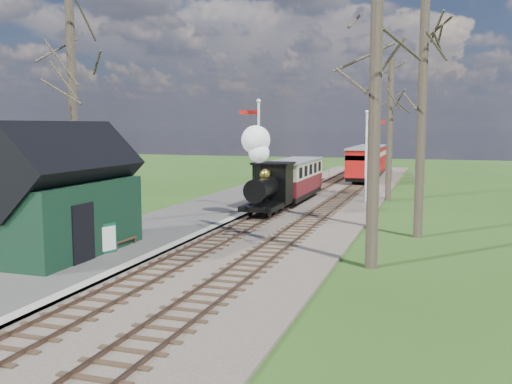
# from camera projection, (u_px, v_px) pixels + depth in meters

# --- Properties ---
(ground) EXTENTS (140.00, 140.00, 0.00)m
(ground) POSITION_uv_depth(u_px,v_px,m) (107.00, 301.00, 15.70)
(ground) COLOR #2D4C17
(ground) RESTS_ON ground
(distant_hills) EXTENTS (114.40, 48.00, 22.02)m
(distant_hills) POSITION_uv_depth(u_px,v_px,m) (380.00, 279.00, 78.01)
(distant_hills) COLOR #385B23
(distant_hills) RESTS_ON ground
(ballast_bed) EXTENTS (8.00, 60.00, 0.10)m
(ballast_bed) POSITION_uv_depth(u_px,v_px,m) (317.00, 201.00, 36.09)
(ballast_bed) COLOR brown
(ballast_bed) RESTS_ON ground
(track_near) EXTENTS (1.60, 60.00, 0.15)m
(track_near) POSITION_uv_depth(u_px,v_px,m) (297.00, 199.00, 36.48)
(track_near) COLOR brown
(track_near) RESTS_ON ground
(track_far) EXTENTS (1.60, 60.00, 0.15)m
(track_far) POSITION_uv_depth(u_px,v_px,m) (338.00, 201.00, 35.68)
(track_far) COLOR brown
(track_far) RESTS_ON ground
(platform) EXTENTS (5.00, 44.00, 0.20)m
(platform) POSITION_uv_depth(u_px,v_px,m) (196.00, 215.00, 29.99)
(platform) COLOR #474442
(platform) RESTS_ON ground
(coping_strip) EXTENTS (0.40, 44.00, 0.21)m
(coping_strip) POSITION_uv_depth(u_px,v_px,m) (238.00, 217.00, 29.28)
(coping_strip) COLOR #B2AD9E
(coping_strip) RESTS_ON ground
(station_shed) EXTENTS (3.25, 6.30, 4.78)m
(station_shed) POSITION_uv_depth(u_px,v_px,m) (63.00, 197.00, 20.52)
(station_shed) COLOR black
(station_shed) RESTS_ON platform
(semaphore_near) EXTENTS (1.22, 0.24, 6.22)m
(semaphore_near) POSITION_uv_depth(u_px,v_px,m) (257.00, 147.00, 30.63)
(semaphore_near) COLOR silver
(semaphore_near) RESTS_ON ground
(semaphore_far) EXTENTS (1.22, 0.24, 5.72)m
(semaphore_far) POSITION_uv_depth(u_px,v_px,m) (368.00, 149.00, 34.76)
(semaphore_far) COLOR silver
(semaphore_far) RESTS_ON ground
(bare_trees) EXTENTS (15.51, 22.39, 12.00)m
(bare_trees) POSITION_uv_depth(u_px,v_px,m) (262.00, 116.00, 24.22)
(bare_trees) COLOR #382D23
(bare_trees) RESTS_ON ground
(fence_line) EXTENTS (12.60, 0.08, 1.00)m
(fence_line) POSITION_uv_depth(u_px,v_px,m) (339.00, 174.00, 49.56)
(fence_line) COLOR slate
(fence_line) RESTS_ON ground
(locomotive) EXTENTS (1.84, 4.30, 4.61)m
(locomotive) POSITION_uv_depth(u_px,v_px,m) (266.00, 177.00, 29.74)
(locomotive) COLOR black
(locomotive) RESTS_ON ground
(coach) EXTENTS (2.15, 7.38, 2.27)m
(coach) POSITION_uv_depth(u_px,v_px,m) (294.00, 178.00, 35.53)
(coach) COLOR black
(coach) RESTS_ON ground
(red_carriage_a) EXTENTS (2.27, 5.63, 2.39)m
(red_carriage_a) POSITION_uv_depth(u_px,v_px,m) (363.00, 164.00, 46.81)
(red_carriage_a) COLOR black
(red_carriage_a) RESTS_ON ground
(red_carriage_b) EXTENTS (2.27, 5.63, 2.39)m
(red_carriage_b) POSITION_uv_depth(u_px,v_px,m) (371.00, 160.00, 52.01)
(red_carriage_b) COLOR black
(red_carriage_b) RESTS_ON ground
(sign_board) EXTENTS (0.32, 0.73, 1.09)m
(sign_board) POSITION_uv_depth(u_px,v_px,m) (108.00, 238.00, 20.64)
(sign_board) COLOR #0E432E
(sign_board) RESTS_ON platform
(bench) EXTENTS (0.49, 1.44, 0.81)m
(bench) POSITION_uv_depth(u_px,v_px,m) (120.00, 236.00, 21.93)
(bench) COLOR #402817
(bench) RESTS_ON platform
(person) EXTENTS (0.37, 0.52, 1.35)m
(person) POSITION_uv_depth(u_px,v_px,m) (125.00, 228.00, 22.07)
(person) COLOR black
(person) RESTS_ON platform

